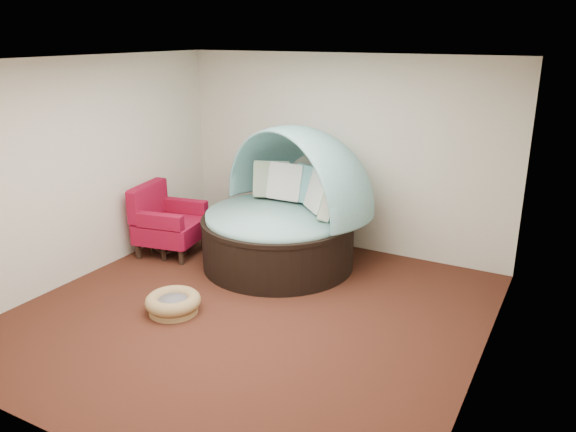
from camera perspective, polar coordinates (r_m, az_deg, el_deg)
The scene contains 10 objects.
floor at distance 6.56m, azimuth -3.78°, elevation -9.76°, with size 5.00×5.00×0.00m, color #4B2315.
wall_back at distance 8.18m, azimuth 5.45°, elevation 6.35°, with size 5.00×5.00×0.00m, color beige.
wall_front at distance 4.27m, azimuth -22.47°, elevation -6.29°, with size 5.00×5.00×0.00m, color beige.
wall_left at distance 7.64m, azimuth -20.13°, elevation 4.46°, with size 5.00×5.00×0.00m, color beige.
wall_right at distance 5.19m, azimuth 19.95°, elevation -1.73°, with size 5.00×5.00×0.00m, color beige.
ceiling at distance 5.80m, azimuth -4.37°, elevation 15.49°, with size 5.00×5.00×0.00m, color white.
canopy_daybed at distance 7.58m, azimuth -0.29°, elevation 1.45°, with size 2.74×2.70×1.91m.
pet_basket at distance 6.63m, azimuth -11.58°, elevation -8.65°, with size 0.79×0.79×0.22m.
red_armchair at distance 8.27m, azimuth -12.26°, elevation -0.59°, with size 1.00×1.00×1.01m.
side_table at distance 8.26m, azimuth -12.04°, elevation -1.97°, with size 0.59×0.59×0.43m.
Camera 1 is at (3.14, -4.87, 3.07)m, focal length 35.00 mm.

